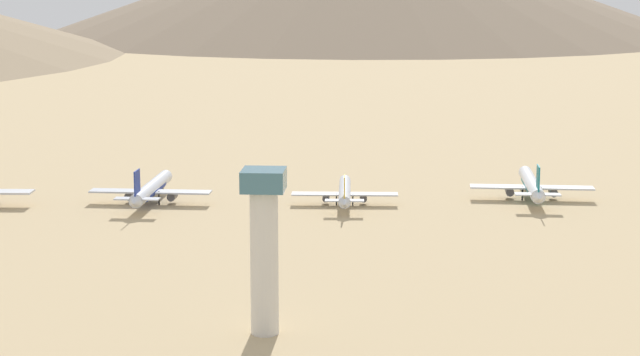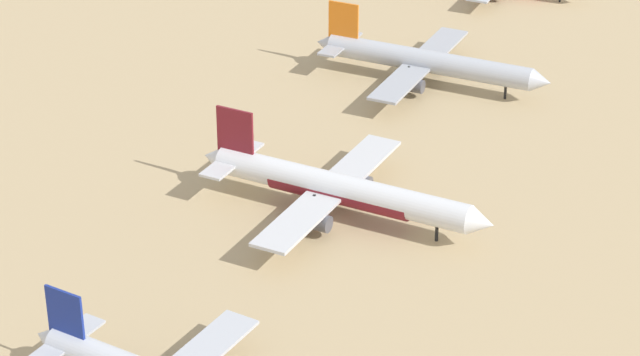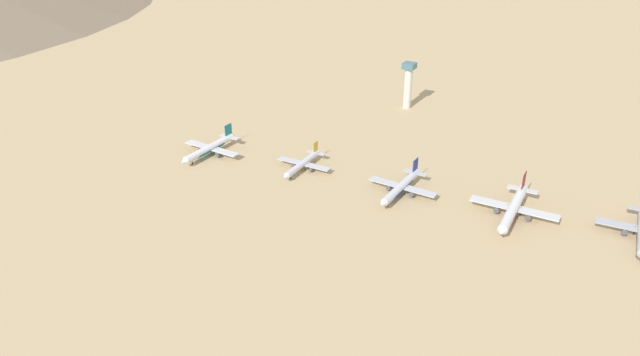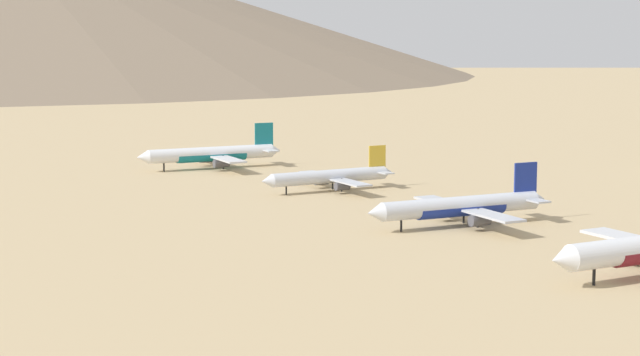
{
  "view_description": "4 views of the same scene",
  "coord_description": "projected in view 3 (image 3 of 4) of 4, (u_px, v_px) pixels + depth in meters",
  "views": [
    {
      "loc": [
        -277.28,
        -110.56,
        61.42
      ],
      "look_at": [
        18.32,
        -91.62,
        4.89
      ],
      "focal_mm": 61.54,
      "sensor_mm": 36.0,
      "label": 1
    },
    {
      "loc": [
        77.65,
        -140.65,
        92.11
      ],
      "look_at": [
        -4.9,
        4.74,
        3.44
      ],
      "focal_mm": 72.72,
      "sensor_mm": 36.0,
      "label": 2
    },
    {
      "loc": [
        227.59,
        41.99,
        130.99
      ],
      "look_at": [
        19.25,
        -82.08,
        5.18
      ],
      "focal_mm": 33.32,
      "sensor_mm": 36.0,
      "label": 3
    },
    {
      "loc": [
        123.31,
        126.79,
        38.43
      ],
      "look_at": [
        11.81,
        -95.62,
        3.76
      ],
      "focal_mm": 61.72,
      "sensor_mm": 36.0,
      "label": 4
    }
  ],
  "objects": [
    {
      "name": "ground_plane",
      "position": [
        508.0,
        216.0,
        252.96
      ],
      "size": [
        1800.0,
        1800.0,
        0.0
      ],
      "primitive_type": "plane",
      "color": "tan"
    },
    {
      "name": "parked_jet_0",
      "position": [
        210.0,
        148.0,
        305.65
      ],
      "size": [
        40.96,
        33.2,
        11.83
      ],
      "color": "silver",
      "rests_on": "ground"
    },
    {
      "name": "parked_jet_1",
      "position": [
        303.0,
        164.0,
        290.74
      ],
      "size": [
        34.8,
        28.23,
        10.04
      ],
      "color": "silver",
      "rests_on": "ground"
    },
    {
      "name": "parked_jet_2",
      "position": [
        401.0,
        187.0,
        268.54
      ],
      "size": [
        40.12,
        32.52,
        11.59
      ],
      "color": "silver",
      "rests_on": "ground"
    },
    {
      "name": "parked_jet_3",
      "position": [
        514.0,
        208.0,
        250.3
      ],
      "size": [
        45.99,
        37.32,
        13.27
      ],
      "color": "silver",
      "rests_on": "ground"
    },
    {
      "name": "control_tower",
      "position": [
        408.0,
        83.0,
        361.49
      ],
      "size": [
        7.2,
        7.2,
        28.6
      ],
      "color": "beige",
      "rests_on": "ground"
    }
  ]
}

